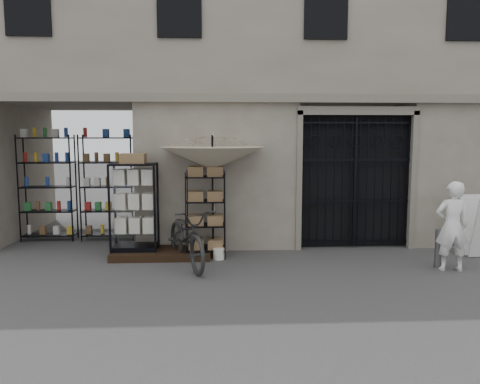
{
  "coord_description": "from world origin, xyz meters",
  "views": [
    {
      "loc": [
        -1.29,
        -7.88,
        2.46
      ],
      "look_at": [
        -0.8,
        1.4,
        1.35
      ],
      "focal_mm": 35.0,
      "sensor_mm": 36.0,
      "label": 1
    }
  ],
  "objects": [
    {
      "name": "main_building",
      "position": [
        0.0,
        4.0,
        4.5
      ],
      "size": [
        14.0,
        4.0,
        9.0
      ],
      "primitive_type": "cube",
      "color": "gray",
      "rests_on": "ground"
    },
    {
      "name": "bicycle",
      "position": [
        -1.84,
        0.9,
        0.0
      ],
      "size": [
        1.09,
        1.32,
        2.15
      ],
      "primitive_type": "imported",
      "rotation": [
        0.0,
        0.0,
        0.35
      ],
      "color": "black",
      "rests_on": "ground"
    },
    {
      "name": "ground",
      "position": [
        0.0,
        0.0,
        0.0
      ],
      "size": [
        80.0,
        80.0,
        0.0
      ],
      "primitive_type": "plane",
      "color": "black",
      "rests_on": "ground"
    },
    {
      "name": "market_umbrella",
      "position": [
        -1.35,
        1.52,
        2.14
      ],
      "size": [
        2.43,
        2.45,
        2.98
      ],
      "rotation": [
        0.0,
        0.0,
        -0.43
      ],
      "color": "black",
      "rests_on": "ground"
    },
    {
      "name": "shopkeeper",
      "position": [
        3.03,
        0.31,
        0.0
      ],
      "size": [
        0.75,
        1.7,
        0.4
      ],
      "primitive_type": "imported",
      "rotation": [
        0.0,
        0.0,
        3.05
      ],
      "color": "white",
      "rests_on": "ground"
    },
    {
      "name": "display_cabinet",
      "position": [
        -2.94,
        1.58,
        0.95
      ],
      "size": [
        0.9,
        0.58,
        1.92
      ],
      "rotation": [
        0.0,
        0.0,
        -0.03
      ],
      "color": "black",
      "rests_on": "step_platform"
    },
    {
      "name": "wire_rack",
      "position": [
        -1.49,
        1.53,
        0.86
      ],
      "size": [
        0.91,
        0.77,
        1.76
      ],
      "rotation": [
        0.0,
        0.0,
        0.33
      ],
      "color": "black",
      "rests_on": "ground"
    },
    {
      "name": "white_bucket",
      "position": [
        -1.23,
        1.31,
        0.11
      ],
      "size": [
        0.27,
        0.27,
        0.23
      ],
      "primitive_type": "cylinder",
      "rotation": [
        0.0,
        0.0,
        -0.17
      ],
      "color": "silver",
      "rests_on": "ground"
    },
    {
      "name": "shop_shelving",
      "position": [
        -4.55,
        3.3,
        1.25
      ],
      "size": [
        2.7,
        0.5,
        2.5
      ],
      "primitive_type": "cube",
      "color": "black",
      "rests_on": "ground"
    },
    {
      "name": "step_platform",
      "position": [
        -2.4,
        1.55,
        0.07
      ],
      "size": [
        2.0,
        0.9,
        0.15
      ],
      "primitive_type": "cube",
      "color": "black",
      "rests_on": "ground"
    },
    {
      "name": "iron_gate",
      "position": [
        1.75,
        2.28,
        1.5
      ],
      "size": [
        2.5,
        0.21,
        3.0
      ],
      "color": "black",
      "rests_on": "ground"
    },
    {
      "name": "shop_recess",
      "position": [
        -4.5,
        2.8,
        1.5
      ],
      "size": [
        3.0,
        1.7,
        3.0
      ],
      "primitive_type": "cube",
      "color": "black",
      "rests_on": "ground"
    },
    {
      "name": "steel_bollard",
      "position": [
        2.9,
        0.51,
        0.36
      ],
      "size": [
        0.16,
        0.16,
        0.72
      ],
      "primitive_type": "cylinder",
      "rotation": [
        0.0,
        0.0,
        -0.28
      ],
      "color": "slate",
      "rests_on": "ground"
    }
  ]
}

